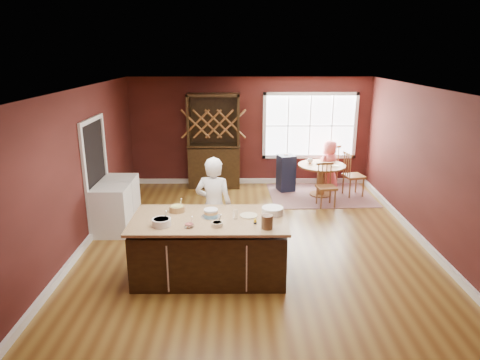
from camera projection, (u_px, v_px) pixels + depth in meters
name	position (u px, v px, depth m)	size (l,w,h in m)	color
room_shell	(255.00, 168.00, 7.40)	(7.00, 7.00, 7.00)	brown
window	(310.00, 126.00, 10.69)	(2.36, 0.10, 1.66)	white
doorway	(97.00, 176.00, 8.05)	(0.08, 1.26, 2.13)	white
kitchen_island	(210.00, 248.00, 6.44)	(2.29, 1.20, 0.92)	black
dining_table	(321.00, 174.00, 10.02)	(1.10, 1.10, 0.75)	brown
baker	(214.00, 207.00, 6.99)	(0.62, 0.40, 1.68)	white
layer_cake	(211.00, 213.00, 6.34)	(0.30, 0.30, 0.12)	white
bowl_blue	(161.00, 222.00, 6.03)	(0.27, 0.27, 0.10)	white
bowl_yellow	(177.00, 209.00, 6.57)	(0.24, 0.24, 0.09)	#A9834B
bowl_pink	(189.00, 225.00, 5.98)	(0.14, 0.14, 0.05)	white
bowl_olive	(217.00, 224.00, 6.01)	(0.16, 0.16, 0.06)	beige
drinking_glass	(235.00, 215.00, 6.26)	(0.07, 0.07, 0.14)	white
dinner_plate	(249.00, 216.00, 6.39)	(0.27, 0.27, 0.02)	#F6F0B7
white_tub	(272.00, 211.00, 6.45)	(0.32, 0.32, 0.11)	white
stoneware_crock	(267.00, 222.00, 5.92)	(0.16, 0.16, 0.20)	brown
toy_figurine	(255.00, 221.00, 6.09)	(0.05, 0.05, 0.08)	yellow
rug	(320.00, 195.00, 10.18)	(2.38, 1.84, 0.01)	brown
chair_east	(354.00, 174.00, 10.01)	(0.45, 0.42, 1.06)	#925E2B
chair_south	(326.00, 185.00, 9.32)	(0.40, 0.39, 0.96)	#955E35
chair_north	(328.00, 165.00, 10.82)	(0.45, 0.43, 1.07)	brown
seated_woman	(329.00, 165.00, 10.41)	(0.61, 0.39, 1.24)	#F16468
high_chair	(286.00, 172.00, 10.39)	(0.38, 0.38, 0.93)	black
toddler	(288.00, 159.00, 10.28)	(0.18, 0.14, 0.26)	#8CA5BF
table_plate	(335.00, 166.00, 9.85)	(0.18, 0.18, 0.01)	beige
table_cup	(310.00, 161.00, 10.11)	(0.13, 0.13, 0.10)	white
hutch	(214.00, 141.00, 10.53)	(1.27, 0.53, 2.32)	#331A0C
washer	(112.00, 211.00, 7.91)	(0.63, 0.61, 0.91)	silver
dryer	(121.00, 199.00, 8.52)	(0.63, 0.61, 0.92)	silver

